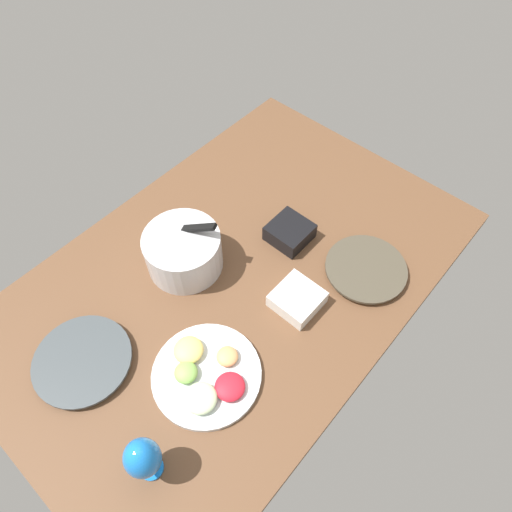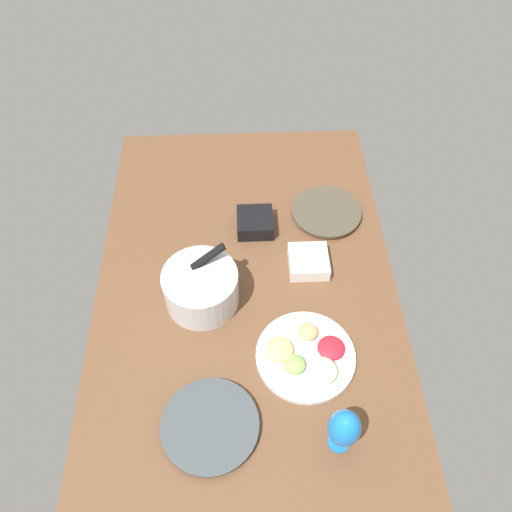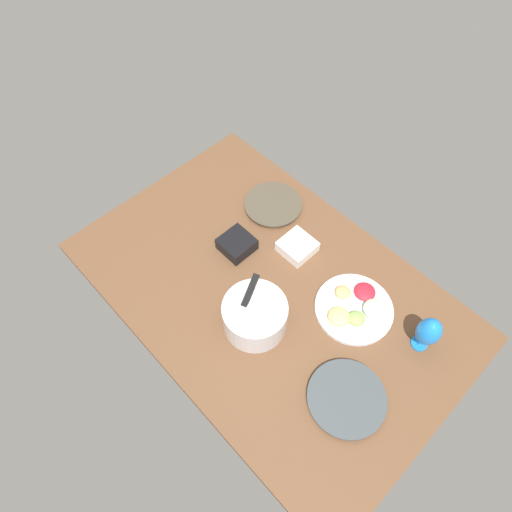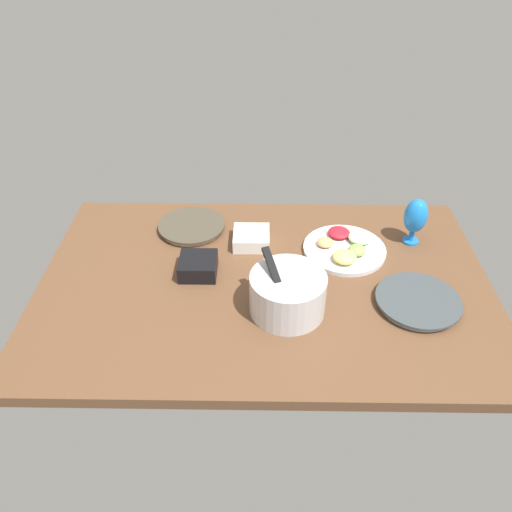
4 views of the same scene
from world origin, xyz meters
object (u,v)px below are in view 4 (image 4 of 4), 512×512
(hurricane_glass_blue, at_px, (416,217))
(square_bowl_white, at_px, (251,238))
(dinner_plate_right, at_px, (192,227))
(dinner_plate_left, at_px, (418,302))
(fruit_platter, at_px, (346,247))
(mixing_bowl, at_px, (288,293))
(square_bowl_black, at_px, (198,265))

(hurricane_glass_blue, height_order, square_bowl_white, hurricane_glass_blue)
(hurricane_glass_blue, distance_m, square_bowl_white, 0.63)
(dinner_plate_right, xyz_separation_m, square_bowl_white, (-0.24, 0.10, 0.02))
(hurricane_glass_blue, relative_size, square_bowl_white, 1.38)
(dinner_plate_left, bearing_deg, dinner_plate_right, -28.37)
(fruit_platter, xyz_separation_m, hurricane_glass_blue, (-0.26, -0.07, 0.10))
(mixing_bowl, height_order, fruit_platter, mixing_bowl)
(dinner_plate_left, bearing_deg, square_bowl_white, -31.11)
(mixing_bowl, distance_m, hurricane_glass_blue, 0.64)
(dinner_plate_right, height_order, square_bowl_white, square_bowl_white)
(mixing_bowl, xyz_separation_m, hurricane_glass_blue, (-0.50, -0.40, 0.04))
(square_bowl_black, bearing_deg, dinner_plate_left, 168.08)
(fruit_platter, xyz_separation_m, square_bowl_white, (0.36, -0.04, 0.01))
(dinner_plate_left, relative_size, square_bowl_white, 2.06)
(dinner_plate_left, relative_size, fruit_platter, 0.91)
(mixing_bowl, height_order, square_bowl_black, mixing_bowl)
(square_bowl_black, bearing_deg, dinner_plate_right, -78.56)
(dinner_plate_left, bearing_deg, mixing_bowl, 4.09)
(dinner_plate_right, relative_size, square_bowl_white, 1.94)
(dinner_plate_right, bearing_deg, hurricane_glass_blue, 175.18)
(dinner_plate_left, bearing_deg, square_bowl_black, -11.92)
(square_bowl_black, bearing_deg, hurricane_glass_blue, -165.81)
(mixing_bowl, height_order, square_bowl_white, mixing_bowl)
(dinner_plate_left, bearing_deg, fruit_platter, -55.31)
(dinner_plate_right, relative_size, mixing_bowl, 1.08)
(dinner_plate_left, distance_m, square_bowl_white, 0.66)
(mixing_bowl, bearing_deg, fruit_platter, -125.45)
(square_bowl_white, distance_m, square_bowl_black, 0.26)
(mixing_bowl, bearing_deg, square_bowl_black, -31.29)
(hurricane_glass_blue, height_order, square_bowl_black, hurricane_glass_blue)
(dinner_plate_left, xyz_separation_m, square_bowl_black, (0.75, -0.16, 0.02))
(dinner_plate_left, bearing_deg, hurricane_glass_blue, -98.99)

